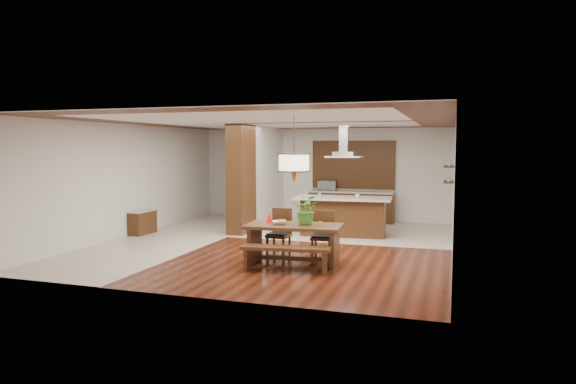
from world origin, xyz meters
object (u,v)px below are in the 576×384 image
(dining_chair_right, at_px, (322,235))
(island_cup, at_px, (357,196))
(dining_table, at_px, (294,235))
(microwave, at_px, (327,185))
(dining_chair_left, at_px, (279,233))
(hallway_console, at_px, (142,222))
(range_hood, at_px, (344,141))
(fruit_bowl, at_px, (279,223))
(kitchen_island, at_px, (343,216))
(foliage_plant, at_px, (307,210))
(pendant_lantern, at_px, (294,150))
(dining_bench, at_px, (285,259))

(dining_chair_right, relative_size, island_cup, 8.59)
(dining_table, distance_m, microwave, 6.15)
(dining_chair_left, distance_m, island_cup, 3.10)
(hallway_console, bearing_deg, range_hood, 15.63)
(dining_chair_left, height_order, fruit_bowl, dining_chair_left)
(dining_chair_right, xyz_separation_m, fruit_bowl, (-0.71, -0.67, 0.32))
(dining_chair_right, distance_m, fruit_bowl, 1.03)
(kitchen_island, bearing_deg, fruit_bowl, -102.74)
(dining_table, bearing_deg, island_cup, 79.12)
(fruit_bowl, bearing_deg, microwave, 94.90)
(fruit_bowl, bearing_deg, dining_chair_right, 43.39)
(foliage_plant, xyz_separation_m, microwave, (-1.04, 5.97, 0.03))
(fruit_bowl, distance_m, kitchen_island, 3.59)
(pendant_lantern, xyz_separation_m, island_cup, (0.65, 3.36, -1.19))
(dining_bench, distance_m, microwave, 6.85)
(foliage_plant, bearing_deg, dining_table, -157.04)
(hallway_console, distance_m, dining_chair_right, 5.46)
(dining_chair_right, height_order, range_hood, range_hood)
(dining_chair_left, height_order, island_cup, island_cup)
(pendant_lantern, height_order, microwave, pendant_lantern)
(foliage_plant, relative_size, microwave, 1.03)
(hallway_console, distance_m, pendant_lantern, 5.59)
(dining_chair_left, relative_size, microwave, 1.77)
(pendant_lantern, distance_m, range_hood, 3.49)
(dining_table, distance_m, dining_chair_right, 0.74)
(dining_chair_right, relative_size, fruit_bowl, 3.52)
(hallway_console, distance_m, foliage_plant, 5.48)
(range_hood, bearing_deg, fruit_bowl, -98.78)
(foliage_plant, relative_size, island_cup, 5.12)
(dining_chair_right, height_order, fruit_bowl, dining_chair_right)
(dining_table, bearing_deg, dining_chair_right, 54.60)
(hallway_console, bearing_deg, kitchen_island, 15.59)
(dining_table, bearing_deg, foliage_plant, 22.96)
(fruit_bowl, relative_size, range_hood, 0.31)
(dining_bench, relative_size, kitchen_island, 0.66)
(foliage_plant, distance_m, microwave, 6.06)
(dining_table, relative_size, microwave, 3.41)
(fruit_bowl, height_order, kitchen_island, kitchen_island)
(dining_chair_left, height_order, microwave, microwave)
(dining_chair_left, xyz_separation_m, dining_chair_right, (0.93, 0.06, -0.01))
(dining_chair_left, xyz_separation_m, pendant_lantern, (0.51, -0.54, 1.74))
(island_cup, bearing_deg, kitchen_island, 164.95)
(island_cup, distance_m, microwave, 3.07)
(dining_bench, distance_m, dining_chair_left, 1.36)
(fruit_bowl, bearing_deg, foliage_plant, 18.05)
(dining_chair_right, relative_size, range_hood, 1.09)
(island_cup, bearing_deg, hallway_console, -166.46)
(pendant_lantern, bearing_deg, kitchen_island, 85.64)
(dining_chair_left, bearing_deg, range_hood, 78.69)
(microwave, bearing_deg, dining_table, -92.50)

